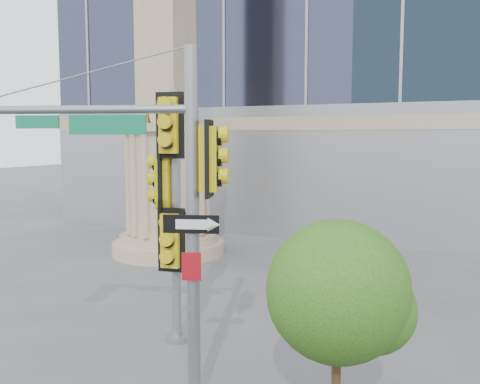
% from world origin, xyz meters
% --- Properties ---
extents(ground, '(120.00, 120.00, 0.00)m').
position_xyz_m(ground, '(0.00, 0.00, 0.00)').
color(ground, '#545456').
rests_on(ground, ground).
extents(monument, '(4.40, 4.40, 16.60)m').
position_xyz_m(monument, '(-6.00, 9.00, 5.52)').
color(monument, tan).
rests_on(monument, ground).
extents(main_signal_pole, '(4.55, 1.87, 6.08)m').
position_xyz_m(main_signal_pole, '(-0.14, -1.44, 3.76)').
color(main_signal_pole, slate).
rests_on(main_signal_pole, ground).
extents(secondary_signal_pole, '(1.03, 0.74, 5.64)m').
position_xyz_m(secondary_signal_pole, '(-0.96, 1.18, 3.31)').
color(secondary_signal_pole, slate).
rests_on(secondary_signal_pole, ground).
extents(street_tree, '(2.19, 2.14, 3.41)m').
position_xyz_m(street_tree, '(3.41, -1.11, 2.24)').
color(street_tree, tan).
rests_on(street_tree, ground).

